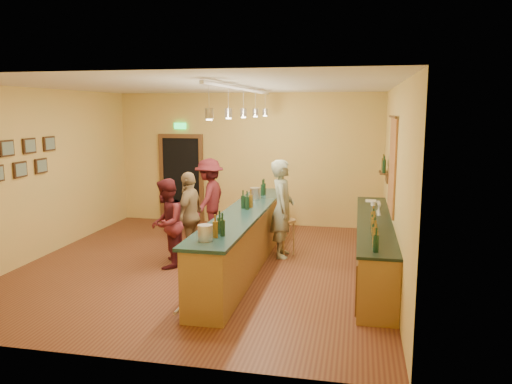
% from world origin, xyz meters
% --- Properties ---
extents(floor, '(7.00, 7.00, 0.00)m').
position_xyz_m(floor, '(0.00, 0.00, 0.00)').
color(floor, '#552618').
rests_on(floor, ground).
extents(ceiling, '(6.50, 7.00, 0.02)m').
position_xyz_m(ceiling, '(0.00, 0.00, 3.20)').
color(ceiling, silver).
rests_on(ceiling, wall_back).
extents(wall_back, '(6.50, 0.02, 3.20)m').
position_xyz_m(wall_back, '(0.00, 3.50, 1.60)').
color(wall_back, '#DFAE53').
rests_on(wall_back, floor).
extents(wall_front, '(6.50, 0.02, 3.20)m').
position_xyz_m(wall_front, '(0.00, -3.50, 1.60)').
color(wall_front, '#DFAE53').
rests_on(wall_front, floor).
extents(wall_left, '(0.02, 7.00, 3.20)m').
position_xyz_m(wall_left, '(-3.25, 0.00, 1.60)').
color(wall_left, '#DFAE53').
rests_on(wall_left, floor).
extents(wall_right, '(0.02, 7.00, 3.20)m').
position_xyz_m(wall_right, '(3.25, 0.00, 1.60)').
color(wall_right, '#DFAE53').
rests_on(wall_right, floor).
extents(doorway, '(1.15, 0.09, 2.48)m').
position_xyz_m(doorway, '(-1.70, 3.47, 1.13)').
color(doorway, black).
rests_on(doorway, wall_back).
extents(tapestry, '(0.03, 1.40, 1.60)m').
position_xyz_m(tapestry, '(3.23, 0.40, 1.85)').
color(tapestry, maroon).
rests_on(tapestry, wall_right).
extents(bottle_shelf, '(0.17, 0.55, 0.54)m').
position_xyz_m(bottle_shelf, '(3.17, 1.90, 1.67)').
color(bottle_shelf, '#542819').
rests_on(bottle_shelf, wall_right).
extents(picture_grid, '(0.06, 2.20, 0.70)m').
position_xyz_m(picture_grid, '(-3.21, -0.75, 1.95)').
color(picture_grid, '#382111').
rests_on(picture_grid, wall_left).
extents(back_counter, '(0.60, 4.55, 1.27)m').
position_xyz_m(back_counter, '(2.97, 0.18, 0.49)').
color(back_counter, brown).
rests_on(back_counter, floor).
extents(tasting_bar, '(0.74, 5.10, 1.38)m').
position_xyz_m(tasting_bar, '(0.71, -0.00, 0.61)').
color(tasting_bar, brown).
rests_on(tasting_bar, floor).
extents(pendant_track, '(0.11, 4.60, 0.50)m').
position_xyz_m(pendant_track, '(0.72, -0.00, 2.98)').
color(pendant_track, silver).
rests_on(pendant_track, ceiling).
extents(bartender, '(0.52, 0.73, 1.87)m').
position_xyz_m(bartender, '(1.27, 0.87, 0.94)').
color(bartender, gray).
rests_on(bartender, floor).
extents(customer_a, '(0.70, 0.85, 1.60)m').
position_xyz_m(customer_a, '(-0.66, -0.20, 0.80)').
color(customer_a, '#59191E').
rests_on(customer_a, floor).
extents(customer_b, '(0.46, 1.00, 1.66)m').
position_xyz_m(customer_b, '(-0.42, 0.38, 0.83)').
color(customer_b, '#997A51').
rests_on(customer_b, floor).
extents(customer_c, '(0.75, 1.19, 1.75)m').
position_xyz_m(customer_c, '(-0.52, 1.99, 0.88)').
color(customer_c, '#59191E').
rests_on(customer_c, floor).
extents(bar_stool, '(0.34, 0.34, 0.71)m').
position_xyz_m(bar_stool, '(1.35, 0.96, 0.56)').
color(bar_stool, '#AA854D').
rests_on(bar_stool, floor).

